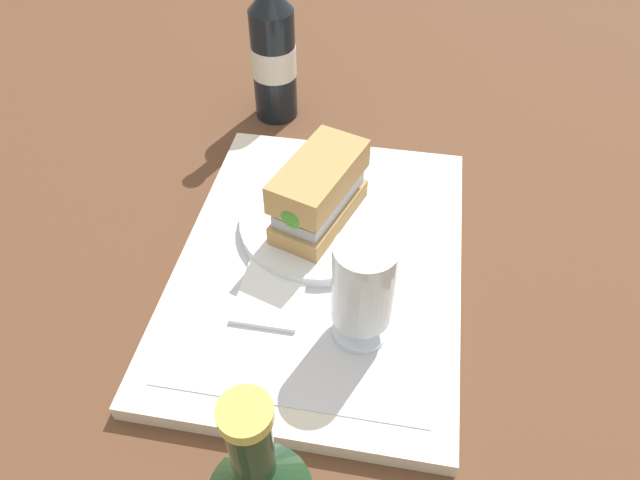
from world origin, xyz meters
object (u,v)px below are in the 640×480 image
object	(u,v)px
plate	(319,223)
sandwich	(318,193)
beer_glass	(363,287)
second_bottle	(273,51)

from	to	relation	value
plate	sandwich	world-z (taller)	sandwich
plate	sandwich	xyz separation A→B (m)	(0.00, -0.00, 0.05)
sandwich	beer_glass	bearing A→B (deg)	44.57
plate	beer_glass	distance (m)	0.17
plate	sandwich	distance (m)	0.05
sandwich	plate	bearing A→B (deg)	180.00
beer_glass	second_bottle	distance (m)	0.44
sandwich	second_bottle	size ratio (longest dim) A/B	0.54
plate	beer_glass	world-z (taller)	beer_glass
sandwich	second_bottle	distance (m)	0.28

